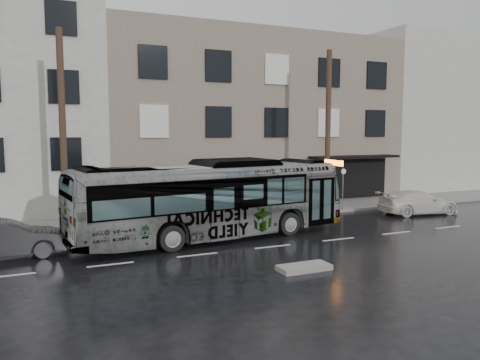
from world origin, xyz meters
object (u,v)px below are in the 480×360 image
object	(u,v)px
dark_sedan	(4,239)
white_sedan	(418,202)
utility_pole_rear	(63,131)
utility_pole_front	(328,131)
bus	(211,200)
sign_post	(343,189)

from	to	relation	value
dark_sedan	white_sedan	bearing A→B (deg)	-91.54
utility_pole_rear	white_sedan	distance (m)	19.12
utility_pole_rear	utility_pole_front	bearing A→B (deg)	0.00
utility_pole_front	white_sedan	distance (m)	6.49
bus	dark_sedan	size ratio (longest dim) A/B	2.83
utility_pole_front	bus	world-z (taller)	utility_pole_front
white_sedan	utility_pole_front	bearing A→B (deg)	70.37
utility_pole_rear	bus	xyz separation A→B (m)	(5.74, -3.43, -2.94)
bus	white_sedan	size ratio (longest dim) A/B	2.69
bus	utility_pole_rear	bearing A→B (deg)	52.19
sign_post	utility_pole_rear	bearing A→B (deg)	180.00
sign_post	bus	distance (m)	9.98
white_sedan	sign_post	bearing A→B (deg)	63.39
utility_pole_rear	white_sedan	bearing A→B (deg)	-7.28
utility_pole_front	sign_post	size ratio (longest dim) A/B	3.75
white_sedan	dark_sedan	distance (m)	20.91
utility_pole_rear	sign_post	bearing A→B (deg)	0.00
utility_pole_front	bus	bearing A→B (deg)	-157.47
dark_sedan	utility_pole_front	bearing A→B (deg)	-82.58
utility_pole_front	utility_pole_rear	world-z (taller)	same
bus	white_sedan	bearing A→B (deg)	-92.22
utility_pole_front	bus	distance (m)	9.42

